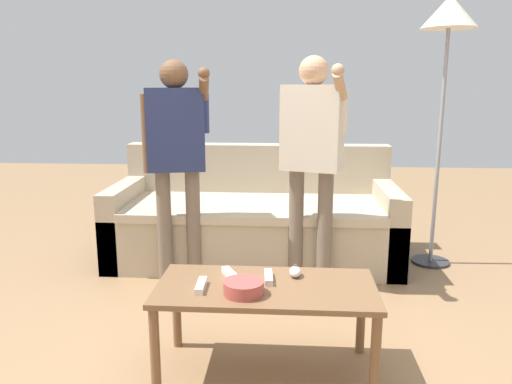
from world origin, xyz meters
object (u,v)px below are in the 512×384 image
object	(u,v)px
couch	(255,221)
player_right	(312,145)
game_remote_wand_spare	(269,277)
game_remote_nunchuk	(295,272)
game_remote_wand_far	(201,286)
player_left	(176,146)
game_remote_wand_near	(231,275)
snack_bowl	(244,288)
coffee_table	(266,297)
floor_lamp	(448,29)

from	to	relation	value
couch	player_right	xyz separation A→B (m)	(0.41, -0.54, 0.66)
game_remote_wand_spare	game_remote_nunchuk	bearing A→B (deg)	25.13
game_remote_wand_far	player_left	bearing A→B (deg)	107.26
game_remote_wand_near	snack_bowl	bearing A→B (deg)	-66.17
snack_bowl	player_right	xyz separation A→B (m)	(0.34, 1.18, 0.49)
player_right	coffee_table	bearing A→B (deg)	-102.79
coffee_table	player_left	world-z (taller)	player_left
floor_lamp	player_left	xyz separation A→B (m)	(-1.83, -0.48, -0.77)
floor_lamp	game_remote_wand_far	world-z (taller)	floor_lamp
game_remote_wand_spare	snack_bowl	bearing A→B (deg)	-122.15
snack_bowl	game_remote_wand_far	world-z (taller)	snack_bowl
coffee_table	game_remote_wand_near	distance (m)	0.20
floor_lamp	game_remote_wand_spare	xyz separation A→B (m)	(-1.18, -1.49, -1.26)
coffee_table	snack_bowl	world-z (taller)	snack_bowl
game_remote_nunchuk	game_remote_wand_near	size ratio (longest dim) A/B	0.55
game_remote_wand_far	couch	bearing A→B (deg)	85.65
player_right	game_remote_wand_spare	distance (m)	1.15
snack_bowl	couch	bearing A→B (deg)	92.31
snack_bowl	player_left	size ratio (longest dim) A/B	0.12
coffee_table	snack_bowl	size ratio (longest dim) A/B	5.64
couch	floor_lamp	world-z (taller)	floor_lamp
game_remote_wand_spare	player_left	bearing A→B (deg)	122.68
coffee_table	game_remote_nunchuk	xyz separation A→B (m)	(0.13, 0.12, 0.08)
coffee_table	player_right	xyz separation A→B (m)	(0.24, 1.07, 0.57)
couch	game_remote_wand_far	size ratio (longest dim) A/B	13.79
snack_bowl	player_right	distance (m)	1.32
couch	game_remote_wand_spare	world-z (taller)	couch
coffee_table	floor_lamp	distance (m)	2.36
game_remote_nunchuk	game_remote_wand_near	distance (m)	0.31
player_right	game_remote_wand_far	world-z (taller)	player_right
game_remote_nunchuk	snack_bowl	bearing A→B (deg)	-135.83
coffee_table	player_right	size ratio (longest dim) A/B	0.66
player_left	game_remote_wand_near	world-z (taller)	player_left
player_left	game_remote_wand_near	xyz separation A→B (m)	(0.47, -1.00, -0.49)
game_remote_nunchuk	player_left	world-z (taller)	player_left
floor_lamp	player_left	distance (m)	2.04
couch	coffee_table	size ratio (longest dim) A/B	2.14
coffee_table	floor_lamp	xyz separation A→B (m)	(1.19, 1.55, 1.33)
game_remote_wand_near	player_left	bearing A→B (deg)	115.23
couch	player_right	world-z (taller)	player_right
game_remote_nunchuk	game_remote_wand_spare	world-z (taller)	game_remote_nunchuk
couch	game_remote_wand_near	bearing A→B (deg)	-90.35
player_left	game_remote_wand_far	size ratio (longest dim) A/B	9.56
couch	snack_bowl	world-z (taller)	couch
coffee_table	floor_lamp	bearing A→B (deg)	52.59
coffee_table	game_remote_nunchuk	size ratio (longest dim) A/B	11.42
snack_bowl	player_right	bearing A→B (deg)	74.03
floor_lamp	game_remote_wand_spare	world-z (taller)	floor_lamp
game_remote_nunchuk	floor_lamp	distance (m)	2.17
snack_bowl	player_left	xyz separation A→B (m)	(-0.55, 1.18, 0.47)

